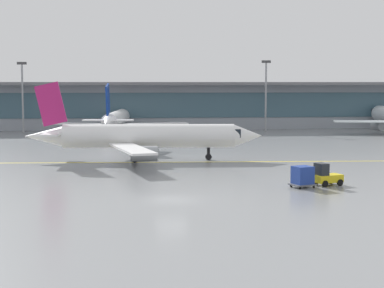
{
  "coord_description": "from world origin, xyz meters",
  "views": [
    {
      "loc": [
        -3.29,
        -50.75,
        9.47
      ],
      "look_at": [
        3.21,
        15.8,
        3.0
      ],
      "focal_mm": 59.37,
      "sensor_mm": 36.0,
      "label": 1
    }
  ],
  "objects_px": {
    "apron_light_mast_2": "(266,92)",
    "apron_light_mast_1": "(23,94)",
    "baggage_tug": "(326,176)",
    "taxiing_regional_jet": "(146,137)",
    "cargo_dolly_lead": "(303,176)",
    "gate_airplane_1": "(116,119)"
  },
  "relations": [
    {
      "from": "taxiing_regional_jet",
      "to": "apron_light_mast_2",
      "type": "xyz_separation_m",
      "value": [
        24.76,
        45.83,
        4.72
      ]
    },
    {
      "from": "cargo_dolly_lead",
      "to": "apron_light_mast_2",
      "type": "height_order",
      "value": "apron_light_mast_2"
    },
    {
      "from": "baggage_tug",
      "to": "apron_light_mast_1",
      "type": "height_order",
      "value": "apron_light_mast_1"
    },
    {
      "from": "cargo_dolly_lead",
      "to": "apron_light_mast_1",
      "type": "height_order",
      "value": "apron_light_mast_1"
    },
    {
      "from": "gate_airplane_1",
      "to": "apron_light_mast_2",
      "type": "height_order",
      "value": "apron_light_mast_2"
    },
    {
      "from": "cargo_dolly_lead",
      "to": "taxiing_regional_jet",
      "type": "bearing_deg",
      "value": 101.95
    },
    {
      "from": "baggage_tug",
      "to": "apron_light_mast_2",
      "type": "xyz_separation_m",
      "value": [
        8.69,
        66.65,
        6.71
      ]
    },
    {
      "from": "taxiing_regional_jet",
      "to": "apron_light_mast_2",
      "type": "height_order",
      "value": "apron_light_mast_2"
    },
    {
      "from": "baggage_tug",
      "to": "cargo_dolly_lead",
      "type": "height_order",
      "value": "baggage_tug"
    },
    {
      "from": "taxiing_regional_jet",
      "to": "cargo_dolly_lead",
      "type": "bearing_deg",
      "value": -54.83
    },
    {
      "from": "baggage_tug",
      "to": "taxiing_regional_jet",
      "type": "bearing_deg",
      "value": 107.55
    },
    {
      "from": "taxiing_regional_jet",
      "to": "apron_light_mast_1",
      "type": "relative_size",
      "value": 2.17
    },
    {
      "from": "gate_airplane_1",
      "to": "apron_light_mast_2",
      "type": "distance_m",
      "value": 30.49
    },
    {
      "from": "cargo_dolly_lead",
      "to": "apron_light_mast_1",
      "type": "bearing_deg",
      "value": 97.66
    },
    {
      "from": "baggage_tug",
      "to": "apron_light_mast_1",
      "type": "bearing_deg",
      "value": 99.58
    },
    {
      "from": "taxiing_regional_jet",
      "to": "cargo_dolly_lead",
      "type": "xyz_separation_m",
      "value": [
        13.62,
        -21.72,
        -1.83
      ]
    },
    {
      "from": "apron_light_mast_1",
      "to": "apron_light_mast_2",
      "type": "xyz_separation_m",
      "value": [
        47.05,
        -0.57,
        0.22
      ]
    },
    {
      "from": "gate_airplane_1",
      "to": "baggage_tug",
      "type": "bearing_deg",
      "value": -155.35
    },
    {
      "from": "gate_airplane_1",
      "to": "baggage_tug",
      "type": "relative_size",
      "value": 9.71
    },
    {
      "from": "apron_light_mast_2",
      "to": "apron_light_mast_1",
      "type": "bearing_deg",
      "value": 179.3
    },
    {
      "from": "cargo_dolly_lead",
      "to": "apron_light_mast_1",
      "type": "distance_m",
      "value": 77.27
    },
    {
      "from": "cargo_dolly_lead",
      "to": "gate_airplane_1",
      "type": "bearing_deg",
      "value": 86.56
    }
  ]
}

